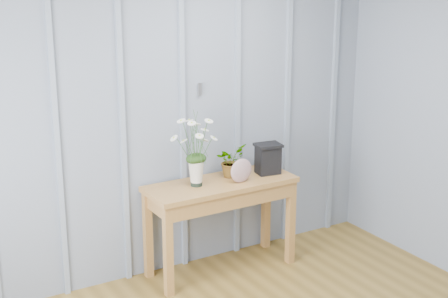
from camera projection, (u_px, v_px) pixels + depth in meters
room_shell at (248, 43)px, 3.90m from camera, size 4.00×4.50×2.50m
sideboard at (221, 195)px, 5.39m from camera, size 1.20×0.45×0.75m
daisy_vase at (196, 142)px, 5.17m from camera, size 0.40×0.30×0.56m
spider_plant at (231, 161)px, 5.46m from camera, size 0.30×0.29×0.26m
felt_disc_vessel at (241, 171)px, 5.32m from camera, size 0.19×0.06×0.19m
carved_box at (268, 158)px, 5.52m from camera, size 0.22×0.19×0.25m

